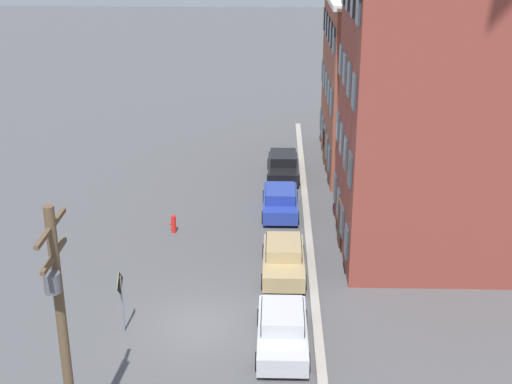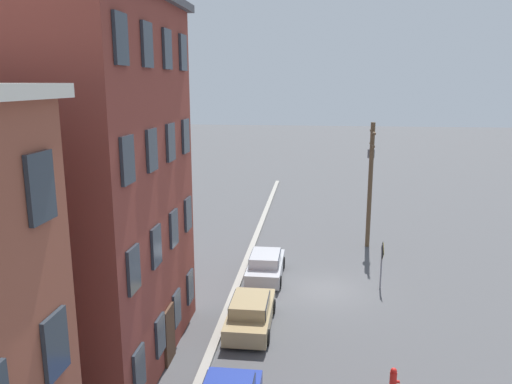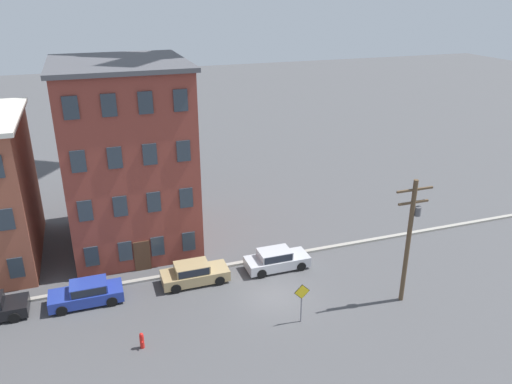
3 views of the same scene
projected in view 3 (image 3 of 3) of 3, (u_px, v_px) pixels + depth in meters
ground_plane at (275, 296)px, 31.70m from camera, size 200.00×200.00×0.00m
kerb_strip at (252, 261)px, 35.61m from camera, size 56.00×0.36×0.16m
apartment_midblock at (127, 155)px, 36.40m from camera, size 9.20×10.33×13.59m
car_blue at (87, 292)px, 30.75m from camera, size 4.40×1.92×1.43m
car_tan at (194, 273)px, 32.88m from camera, size 4.40×1.92×1.43m
car_silver at (276, 259)px, 34.55m from camera, size 4.40×1.92×1.43m
caution_sign at (302, 297)px, 28.64m from camera, size 0.97×0.08×2.55m
utility_pole at (410, 235)px, 29.65m from camera, size 2.40×0.44×8.05m
fire_hydrant at (142, 340)px, 26.97m from camera, size 0.24×0.34×0.96m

